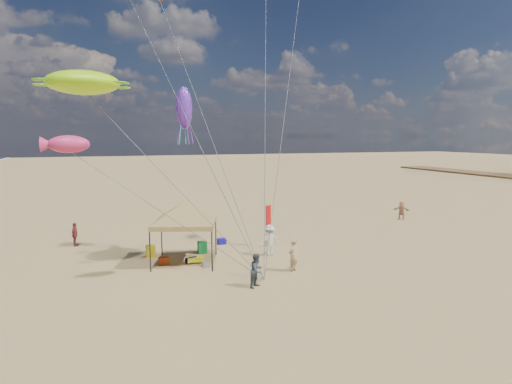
# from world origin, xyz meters

# --- Properties ---
(ground) EXTENTS (280.00, 280.00, 0.00)m
(ground) POSITION_xyz_m (0.00, 0.00, 0.00)
(ground) COLOR tan
(ground) RESTS_ON ground
(canopy_tent) EXTENTS (6.08, 6.08, 3.95)m
(canopy_tent) POSITION_xyz_m (-3.51, 4.75, 3.29)
(canopy_tent) COLOR black
(canopy_tent) RESTS_ON ground
(feather_flag) EXTENTS (0.40, 0.15, 2.69)m
(feather_flag) POSITION_xyz_m (2.05, 6.44, 1.81)
(feather_flag) COLOR black
(feather_flag) RESTS_ON ground
(cooler_red) EXTENTS (0.54, 0.38, 0.38)m
(cooler_red) POSITION_xyz_m (-4.68, 4.91, 0.19)
(cooler_red) COLOR #B13A0E
(cooler_red) RESTS_ON ground
(cooler_blue) EXTENTS (0.54, 0.38, 0.38)m
(cooler_blue) POSITION_xyz_m (-0.52, 8.04, 0.19)
(cooler_blue) COLOR #18118F
(cooler_blue) RESTS_ON ground
(bag_navy) EXTENTS (0.69, 0.54, 0.36)m
(bag_navy) POSITION_xyz_m (-3.23, 4.54, 0.18)
(bag_navy) COLOR black
(bag_navy) RESTS_ON ground
(bag_orange) EXTENTS (0.54, 0.69, 0.36)m
(bag_orange) POSITION_xyz_m (-5.09, 7.77, 0.18)
(bag_orange) COLOR #E7A60C
(bag_orange) RESTS_ON ground
(chair_green) EXTENTS (0.50, 0.50, 0.70)m
(chair_green) POSITION_xyz_m (-2.18, 6.41, 0.35)
(chair_green) COLOR green
(chair_green) RESTS_ON ground
(chair_yellow) EXTENTS (0.50, 0.50, 0.70)m
(chair_yellow) POSITION_xyz_m (-5.19, 6.51, 0.35)
(chair_yellow) COLOR gold
(chair_yellow) RESTS_ON ground
(crate_grey) EXTENTS (0.34, 0.30, 0.28)m
(crate_grey) POSITION_xyz_m (-2.66, 3.53, 0.14)
(crate_grey) COLOR gray
(crate_grey) RESTS_ON ground
(beach_cart) EXTENTS (0.90, 0.50, 0.24)m
(beach_cart) POSITION_xyz_m (-3.02, 4.52, 0.20)
(beach_cart) COLOR yellow
(beach_cart) RESTS_ON ground
(person_near_a) EXTENTS (0.74, 0.72, 1.71)m
(person_near_a) POSITION_xyz_m (1.41, 1.33, 0.85)
(person_near_a) COLOR tan
(person_near_a) RESTS_ON ground
(person_near_b) EXTENTS (0.98, 0.95, 1.59)m
(person_near_b) POSITION_xyz_m (-1.14, -0.23, 0.80)
(person_near_b) COLOR #3D4853
(person_near_b) RESTS_ON ground
(person_near_c) EXTENTS (1.24, 0.79, 1.83)m
(person_near_c) POSITION_xyz_m (1.40, 4.51, 0.91)
(person_near_c) COLOR silver
(person_near_c) RESTS_ON ground
(person_far_a) EXTENTS (0.59, 0.95, 1.51)m
(person_far_a) POSITION_xyz_m (-9.41, 10.76, 0.75)
(person_far_a) COLOR #93383A
(person_far_a) RESTS_ON ground
(person_far_c) EXTENTS (1.30, 1.39, 1.56)m
(person_far_c) POSITION_xyz_m (15.91, 10.92, 0.78)
(person_far_c) COLOR tan
(person_far_c) RESTS_ON ground
(turtle_kite) EXTENTS (3.34, 2.68, 1.11)m
(turtle_kite) POSITION_xyz_m (-8.32, 3.68, 9.41)
(turtle_kite) COLOR #A9FD0F
(turtle_kite) RESTS_ON ground
(fish_kite) EXTENTS (1.87, 1.40, 0.74)m
(fish_kite) POSITION_xyz_m (-8.93, 1.34, 6.61)
(fish_kite) COLOR #D92F6B
(fish_kite) RESTS_ON ground
(squid_kite) EXTENTS (1.21, 1.21, 2.46)m
(squid_kite) POSITION_xyz_m (-2.99, 6.96, 8.56)
(squid_kite) COLOR purple
(squid_kite) RESTS_ON ground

